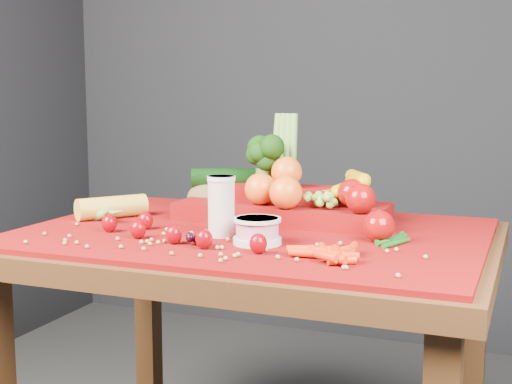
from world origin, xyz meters
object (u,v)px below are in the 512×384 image
at_px(milk_glass, 221,204).
at_px(produce_mound, 289,197).
at_px(yogurt_bowl, 257,230).
at_px(table, 253,275).

relative_size(milk_glass, produce_mound, 0.23).
height_order(yogurt_bowl, produce_mound, produce_mound).
xyz_separation_m(milk_glass, produce_mound, (0.08, 0.24, -0.01)).
bearing_deg(milk_glass, table, 65.29).
distance_m(table, milk_glass, 0.20).
relative_size(table, yogurt_bowl, 10.63).
bearing_deg(produce_mound, milk_glass, -107.09).
bearing_deg(table, yogurt_bowl, -64.45).
xyz_separation_m(yogurt_bowl, produce_mound, (-0.03, 0.29, 0.03)).
distance_m(yogurt_bowl, produce_mound, 0.29).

